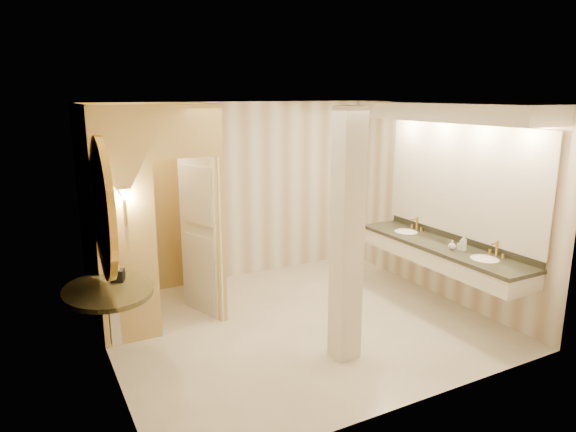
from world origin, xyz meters
The scene contains 16 objects.
floor centered at (0.00, 0.00, 0.00)m, with size 4.50×4.50×0.00m, color silver.
ceiling centered at (0.00, 0.00, 2.70)m, with size 4.50×4.50×0.00m, color white.
wall_back centered at (0.00, 2.00, 1.35)m, with size 4.50×0.02×2.70m, color silver.
wall_front centered at (0.00, -2.00, 1.35)m, with size 4.50×0.02×2.70m, color silver.
wall_left centered at (-2.25, 0.00, 1.35)m, with size 0.02×4.00×2.70m, color silver.
wall_right centered at (2.25, 0.00, 1.35)m, with size 0.02×4.00×2.70m, color silver.
toilet_closet centered at (-1.12, 0.97, 1.39)m, with size 1.50×1.55×2.70m.
wall_sconce centered at (-1.93, 0.43, 1.73)m, with size 0.14×0.14×0.42m.
vanity centered at (1.98, -0.40, 1.63)m, with size 0.75×2.83×2.09m.
console_shelf centered at (-2.21, 0.01, 1.35)m, with size 1.12×1.12×2.01m.
pillar centered at (0.04, -0.95, 1.35)m, with size 0.26×0.26×2.70m, color silver.
tissue_box centered at (-2.10, 0.17, 0.94)m, with size 0.13×0.13×0.13m, color black.
toilet centered at (-1.75, 1.40, 0.41)m, with size 0.46×0.80×0.82m, color white.
soap_bottle_a centered at (1.95, -0.71, 0.94)m, with size 0.06×0.06×0.13m, color beige.
soap_bottle_b centered at (1.88, -0.65, 0.94)m, with size 0.10×0.10×0.12m, color silver.
soap_bottle_c centered at (1.96, -0.76, 0.98)m, with size 0.08×0.08×0.21m, color #C6B28C.
Camera 1 is at (-2.91, -5.20, 2.81)m, focal length 32.00 mm.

